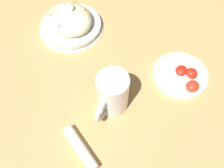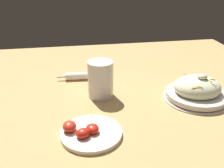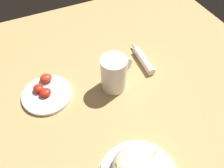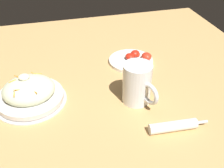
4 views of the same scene
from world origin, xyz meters
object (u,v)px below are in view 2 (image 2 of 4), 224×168
(salad_plate, at_px, (197,90))
(beer_mug, at_px, (100,81))
(napkin_roll, at_px, (82,76))
(tomato_plate, at_px, (88,132))

(salad_plate, relative_size, beer_mug, 1.68)
(salad_plate, xyz_separation_m, napkin_roll, (-0.41, 0.25, -0.02))
(napkin_roll, height_order, tomato_plate, tomato_plate)
(napkin_roll, relative_size, tomato_plate, 1.00)
(beer_mug, height_order, napkin_roll, beer_mug)
(salad_plate, distance_m, napkin_roll, 0.48)
(tomato_plate, bearing_deg, napkin_roll, 88.97)
(beer_mug, bearing_deg, napkin_roll, 110.37)
(napkin_roll, distance_m, tomato_plate, 0.41)
(beer_mug, distance_m, napkin_roll, 0.18)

